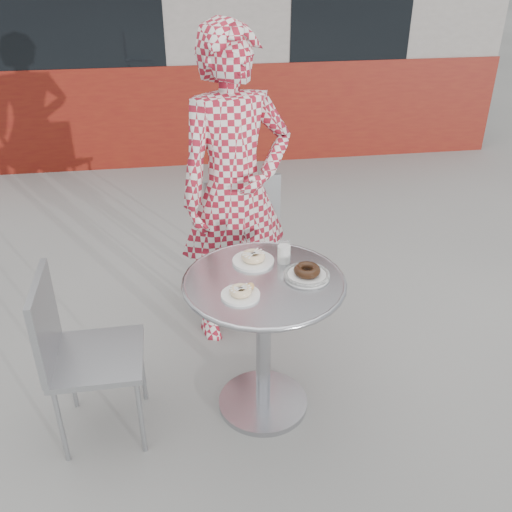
{
  "coord_description": "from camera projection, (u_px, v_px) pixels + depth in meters",
  "views": [
    {
      "loc": [
        -0.4,
        -2.1,
        2.1
      ],
      "look_at": [
        -0.06,
        0.13,
        0.82
      ],
      "focal_mm": 40.0,
      "sensor_mm": 36.0,
      "label": 1
    }
  ],
  "objects": [
    {
      "name": "plate_near",
      "position": [
        241.0,
        292.0,
        2.43
      ],
      "size": [
        0.17,
        0.17,
        0.04
      ],
      "rotation": [
        0.0,
        0.0,
        0.17
      ],
      "color": "white",
      "rests_on": "bistro_table"
    },
    {
      "name": "milk_cup",
      "position": [
        284.0,
        253.0,
        2.66
      ],
      "size": [
        0.07,
        0.07,
        0.1
      ],
      "rotation": [
        0.0,
        0.0,
        -0.39
      ],
      "color": "white",
      "rests_on": "bistro_table"
    },
    {
      "name": "ground",
      "position": [
        271.0,
        408.0,
        2.89
      ],
      "size": [
        60.0,
        60.0,
        0.0
      ],
      "primitive_type": "plane",
      "color": "#989691",
      "rests_on": "ground"
    },
    {
      "name": "plate_far",
      "position": [
        253.0,
        258.0,
        2.68
      ],
      "size": [
        0.2,
        0.2,
        0.05
      ],
      "rotation": [
        0.0,
        0.0,
        0.42
      ],
      "color": "white",
      "rests_on": "bistro_table"
    },
    {
      "name": "chair_far",
      "position": [
        235.0,
        262.0,
        3.62
      ],
      "size": [
        0.5,
        0.51,
        0.93
      ],
      "rotation": [
        0.0,
        0.0,
        3.3
      ],
      "color": "#999CA0",
      "rests_on": "ground"
    },
    {
      "name": "plate_checker",
      "position": [
        307.0,
        273.0,
        2.57
      ],
      "size": [
        0.21,
        0.21,
        0.05
      ],
      "rotation": [
        0.0,
        0.0,
        0.19
      ],
      "color": "white",
      "rests_on": "bistro_table"
    },
    {
      "name": "seated_person",
      "position": [
        235.0,
        192.0,
        3.08
      ],
      "size": [
        0.73,
        0.58,
        1.76
      ],
      "primitive_type": "imported",
      "rotation": [
        0.0,
        0.0,
        0.28
      ],
      "color": "maroon",
      "rests_on": "ground"
    },
    {
      "name": "chair_left",
      "position": [
        100.0,
        386.0,
        2.65
      ],
      "size": [
        0.41,
        0.41,
        0.85
      ],
      "rotation": [
        0.0,
        0.0,
        1.58
      ],
      "color": "#999CA0",
      "rests_on": "ground"
    },
    {
      "name": "bistro_table",
      "position": [
        264.0,
        313.0,
        2.64
      ],
      "size": [
        0.74,
        0.74,
        0.75
      ],
      "rotation": [
        0.0,
        0.0,
        -0.25
      ],
      "color": "silver",
      "rests_on": "ground"
    }
  ]
}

